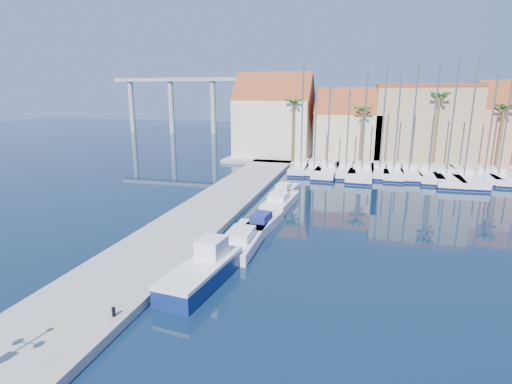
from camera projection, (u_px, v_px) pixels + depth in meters
ground at (267, 308)px, 20.49m from camera, size 260.00×260.00×0.00m
quay_west at (203, 214)px, 35.34m from camera, size 6.00×77.00×0.50m
shore_north at (399, 161)px, 62.93m from camera, size 54.00×16.00×0.50m
bollard at (114, 312)px, 18.75m from camera, size 0.18×0.18×0.45m
fishing_boat at (203, 270)px, 23.01m from camera, size 2.96×6.86×2.33m
motorboat_west_0 at (243, 239)px, 28.69m from camera, size 2.48×7.37×1.40m
motorboat_west_1 at (263, 222)px, 32.33m from camera, size 2.34×5.80×1.40m
motorboat_west_2 at (280, 201)px, 38.71m from camera, size 2.61×7.10×1.40m
motorboat_west_3 at (285, 191)px, 42.74m from camera, size 2.29×5.65×1.40m
sailboat_0 at (301, 167)px, 55.49m from camera, size 2.48×8.60×14.49m
sailboat_1 at (314, 168)px, 55.24m from camera, size 2.67×8.52×11.10m
sailboat_2 at (327, 170)px, 53.83m from camera, size 3.34×10.82×11.59m
sailboat_3 at (346, 170)px, 54.06m from camera, size 2.93×9.63×11.06m
sailboat_4 at (362, 172)px, 52.69m from camera, size 3.89×12.16×13.60m
sailboat_5 at (379, 170)px, 53.22m from camera, size 2.19×8.17×14.04m
sailboat_6 at (393, 172)px, 52.66m from camera, size 3.00×9.59×13.16m
sailboat_7 at (408, 172)px, 52.19m from camera, size 2.83×8.64×14.11m
sailboat_8 at (428, 174)px, 51.34m from camera, size 2.83×10.34×14.34m
sailboat_9 at (445, 176)px, 50.00m from camera, size 3.48×11.77×14.76m
sailboat_10 at (462, 177)px, 49.47m from camera, size 3.67×11.58×14.63m
sailboat_11 at (483, 176)px, 49.95m from camera, size 2.53×8.16×12.88m
sailboat_12 at (497, 176)px, 49.42m from camera, size 2.58×8.64×14.52m
building_0 at (274, 119)px, 65.47m from camera, size 12.30×9.00×13.50m
building_1 at (349, 128)px, 62.77m from camera, size 10.30×8.00×11.00m
building_2 at (423, 123)px, 60.72m from camera, size 14.20×10.20×11.50m
palm_0 at (294, 104)px, 59.16m from camera, size 2.60×2.60×10.15m
palm_1 at (363, 111)px, 56.89m from camera, size 2.60×2.60×9.15m
palm_2 at (440, 98)px, 53.94m from camera, size 2.60×2.60×11.15m
palm_3 at (505, 109)px, 52.28m from camera, size 2.60×2.60×9.65m
viaduct at (195, 94)px, 104.63m from camera, size 48.00×2.20×14.45m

